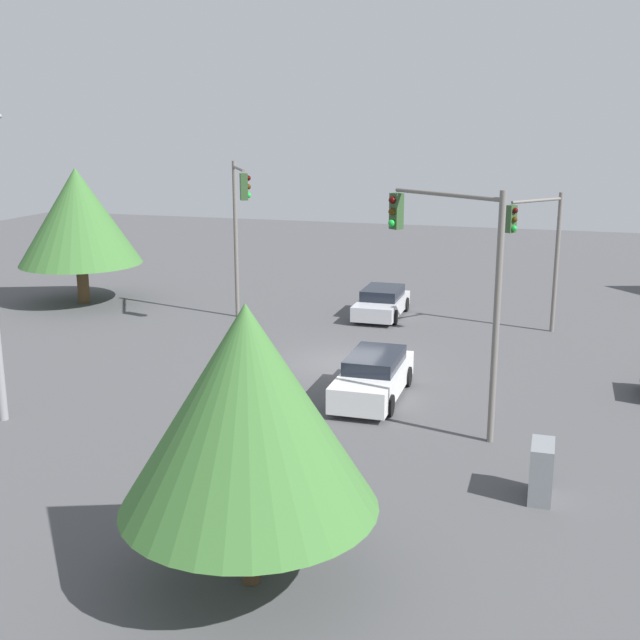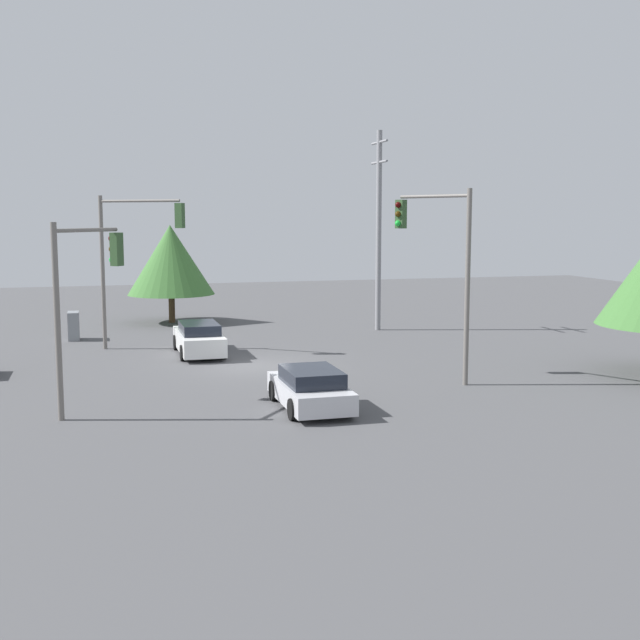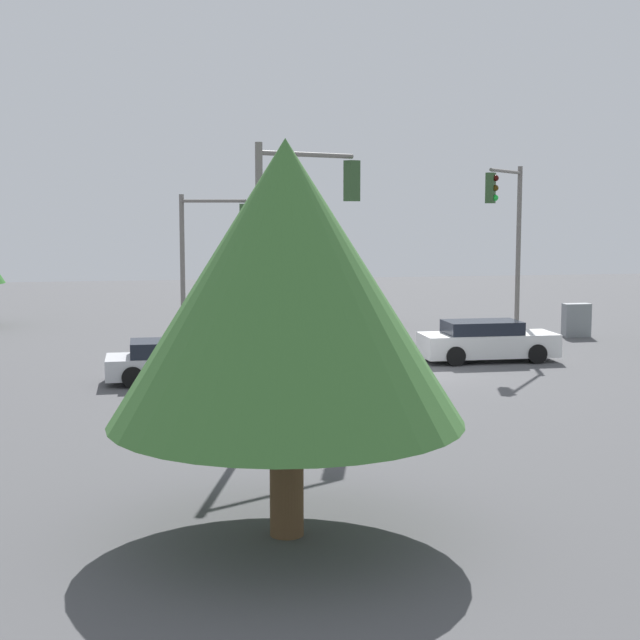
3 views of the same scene
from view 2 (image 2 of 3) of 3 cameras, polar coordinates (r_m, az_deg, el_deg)
The scene contains 9 objects.
ground_plane at distance 31.93m, azimuth -4.69°, elevation -3.27°, with size 80.00×80.00×0.00m, color #4C4C4F.
sedan_white at distance 34.72m, azimuth -8.61°, elevation -1.33°, with size 4.64×1.87×1.40m.
sedan_silver at distance 24.75m, azimuth -0.69°, elevation -4.91°, with size 4.19×1.93×1.27m.
traffic_signal_main at distance 24.97m, azimuth -16.48°, elevation 2.50°, with size 2.52×2.08×5.73m.
traffic_signal_cross at distance 35.82m, azimuth -13.22°, elevation 5.21°, with size 2.64×3.51×6.80m.
traffic_signal_aux at distance 28.82m, azimuth 8.57°, elevation 4.76°, with size 2.90×1.83×6.85m.
utility_pole_tall at distance 41.54m, azimuth 4.20°, elevation 6.70°, with size 2.20×0.28×10.22m.
electrical_cabinet at distance 40.15m, azimuth -17.12°, elevation -0.41°, with size 1.09×0.52×1.35m, color gray.
tree_right at distance 45.19m, azimuth -10.57°, elevation 4.23°, with size 4.79×4.79×5.43m.
Camera 2 is at (30.82, -5.93, 5.89)m, focal length 45.00 mm.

